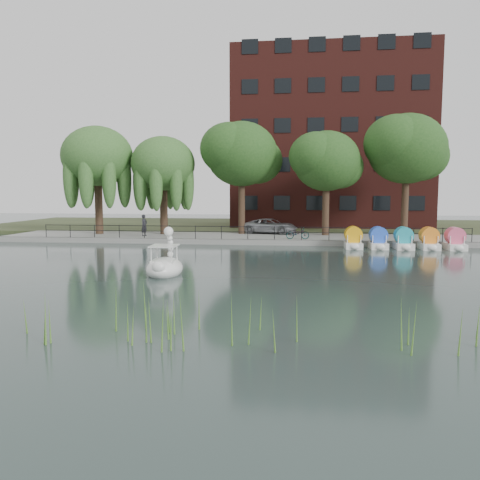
% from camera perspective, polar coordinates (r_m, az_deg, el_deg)
% --- Properties ---
extents(ground_plane, '(120.00, 120.00, 0.00)m').
position_cam_1_polar(ground_plane, '(22.07, -2.51, -4.40)').
color(ground_plane, '#3C4F4C').
extents(promenade, '(40.00, 6.00, 0.40)m').
position_cam_1_polar(promenade, '(37.78, 1.37, 0.21)').
color(promenade, gray).
rests_on(promenade, ground_plane).
extents(kerb, '(40.00, 0.25, 0.40)m').
position_cam_1_polar(kerb, '(34.86, 0.92, -0.27)').
color(kerb, gray).
rests_on(kerb, ground_plane).
extents(land_strip, '(60.00, 22.00, 0.36)m').
position_cam_1_polar(land_strip, '(51.69, 2.81, 1.71)').
color(land_strip, '#47512D').
rests_on(land_strip, ground_plane).
extents(railing, '(32.00, 0.05, 1.00)m').
position_cam_1_polar(railing, '(34.97, 0.95, 1.30)').
color(railing, black).
rests_on(railing, promenade).
extents(apartment_building, '(20.00, 10.07, 18.00)m').
position_cam_1_polar(apartment_building, '(51.81, 10.77, 11.79)').
color(apartment_building, '#4C1E16').
rests_on(apartment_building, land_strip).
extents(willow_left, '(5.88, 5.88, 9.01)m').
position_cam_1_polar(willow_left, '(41.47, -17.00, 9.69)').
color(willow_left, '#473323').
rests_on(willow_left, promenade).
extents(willow_mid, '(5.32, 5.32, 8.15)m').
position_cam_1_polar(willow_mid, '(40.04, -9.36, 9.11)').
color(willow_mid, '#473323').
rests_on(willow_mid, promenade).
extents(broadleaf_center, '(6.00, 6.00, 9.25)m').
position_cam_1_polar(broadleaf_center, '(39.81, 0.21, 10.38)').
color(broadleaf_center, '#473323').
rests_on(broadleaf_center, promenade).
extents(broadleaf_right, '(5.40, 5.40, 8.32)m').
position_cam_1_polar(broadleaf_right, '(39.09, 10.51, 9.38)').
color(broadleaf_right, '#473323').
rests_on(broadleaf_right, promenade).
extents(broadleaf_far, '(6.30, 6.30, 9.71)m').
position_cam_1_polar(broadleaf_far, '(41.09, 19.68, 10.38)').
color(broadleaf_far, '#473323').
rests_on(broadleaf_far, promenade).
extents(minivan, '(3.58, 5.68, 1.46)m').
position_cam_1_polar(minivan, '(39.96, 3.75, 1.85)').
color(minivan, gray).
rests_on(minivan, promenade).
extents(bicycle, '(0.66, 1.74, 1.00)m').
position_cam_1_polar(bicycle, '(35.42, 7.03, 0.92)').
color(bicycle, gray).
rests_on(bicycle, promenade).
extents(pedestrian, '(0.71, 0.84, 1.98)m').
position_cam_1_polar(pedestrian, '(38.45, -11.60, 1.96)').
color(pedestrian, black).
rests_on(pedestrian, promenade).
extents(swan_boat, '(1.74, 2.77, 2.24)m').
position_cam_1_polar(swan_boat, '(22.67, -9.14, -2.95)').
color(swan_boat, white).
rests_on(swan_boat, ground_plane).
extents(pedal_boat_row, '(7.95, 1.70, 1.40)m').
position_cam_1_polar(pedal_boat_row, '(34.20, 19.31, -0.04)').
color(pedal_boat_row, white).
rests_on(pedal_boat_row, ground_plane).
extents(reed_bank, '(24.00, 2.40, 1.20)m').
position_cam_1_polar(reed_bank, '(12.48, -0.38, -9.64)').
color(reed_bank, '#669938').
rests_on(reed_bank, ground_plane).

